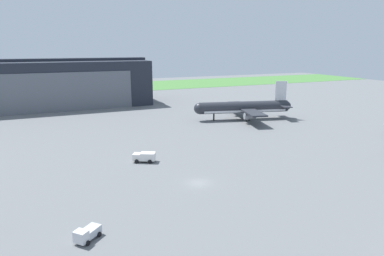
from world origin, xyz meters
TOP-DOWN VIEW (x-y plane):
  - ground_plane at (0.00, 0.00)m, footprint 440.00×440.00m
  - grass_field_strip at (0.00, 169.94)m, footprint 440.00×56.00m
  - maintenance_hangar at (-23.39, 105.05)m, footprint 83.99×29.15m
  - airliner_far_left at (40.14, 47.60)m, footprint 36.24×30.23m
  - ops_van at (-22.68, -11.99)m, footprint 4.15×4.04m
  - fuel_bowser at (-6.38, 16.52)m, footprint 5.58×4.33m

SIDE VIEW (x-z plane):
  - ground_plane at x=0.00m, z-range 0.00..0.00m
  - grass_field_strip at x=0.00m, z-range 0.00..0.08m
  - ops_van at x=-22.68m, z-range -0.01..1.97m
  - fuel_bowser at x=-6.38m, z-range 0.16..2.40m
  - airliner_far_left at x=40.14m, z-range -2.52..11.44m
  - maintenance_hangar at x=-23.39m, z-range -0.46..20.87m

